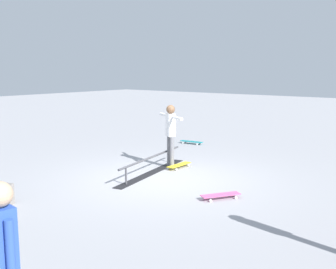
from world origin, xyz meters
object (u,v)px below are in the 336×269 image
bystander_blue_shirt (4,262)px  loose_skateboard_teal (191,142)px  skater_main (171,131)px  skateboard_main (179,165)px  loose_skateboard_pink (221,195)px  grind_rail (152,165)px

bystander_blue_shirt → loose_skateboard_teal: bystander_blue_shirt is taller
skater_main → bystander_blue_shirt: bearing=144.6°
loose_skateboard_teal → skateboard_main: bearing=112.7°
bystander_blue_shirt → loose_skateboard_teal: (-9.58, -4.73, -0.83)m
skater_main → bystander_blue_shirt: 7.25m
skateboard_main → loose_skateboard_pink: size_ratio=1.02×
skateboard_main → loose_skateboard_pink: 2.65m
grind_rail → bystander_blue_shirt: size_ratio=1.92×
grind_rail → skater_main: 1.05m
grind_rail → bystander_blue_shirt: bearing=18.0°
skateboard_main → loose_skateboard_teal: bearing=29.8°
skateboard_main → loose_skateboard_pink: bearing=-125.5°
skateboard_main → bystander_blue_shirt: size_ratio=0.50×
skateboard_main → skater_main: bearing=113.6°
bystander_blue_shirt → loose_skateboard_pink: bearing=106.4°
skater_main → loose_skateboard_pink: bearing=176.5°
skater_main → loose_skateboard_teal: bearing=-36.1°
grind_rail → loose_skateboard_teal: grind_rail is taller
loose_skateboard_pink → loose_skateboard_teal: bearing=-107.6°
skateboard_main → bystander_blue_shirt: bearing=-155.1°
grind_rail → loose_skateboard_teal: bearing=-170.2°
skater_main → grind_rail: bearing=117.1°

